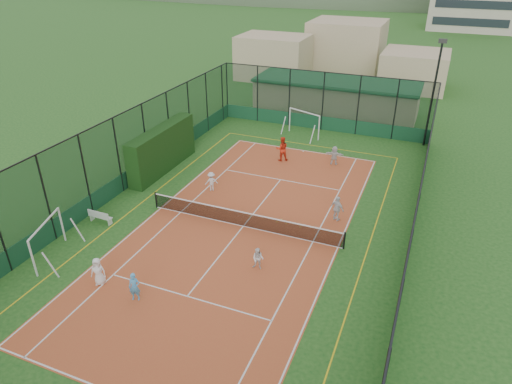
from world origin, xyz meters
TOP-DOWN VIEW (x-y plane):
  - ground at (0.00, 0.00)m, footprint 300.00×300.00m
  - court_slab at (0.00, 0.00)m, footprint 11.17×23.97m
  - tennis_net at (0.00, 0.00)m, footprint 11.67×0.12m
  - perimeter_fence at (0.00, 0.00)m, footprint 18.12×34.12m
  - floodlight_ne at (8.60, 16.60)m, footprint 0.60×0.26m
  - clubhouse at (0.00, 22.00)m, footprint 15.20×7.20m
  - hedge_left at (-8.30, 4.86)m, footprint 1.06×7.10m
  - white_bench at (-7.80, -2.69)m, footprint 1.48×0.44m
  - futsal_goal_near at (-7.94, -6.40)m, footprint 3.29×1.83m
  - futsal_goal_far at (-1.00, 15.02)m, footprint 3.33×2.05m
  - child_near_left at (-4.27, -7.16)m, footprint 0.81×0.66m
  - child_near_mid at (-2.05, -7.43)m, footprint 0.60×0.50m
  - child_near_right at (2.22, -3.26)m, footprint 0.60×0.48m
  - child_far_left at (-3.67, 3.24)m, footprint 0.96×0.89m
  - child_far_right at (4.76, 2.67)m, footprint 0.98×0.72m
  - child_far_back at (2.76, 10.28)m, footprint 1.34×0.54m
  - coach at (-1.01, 9.49)m, footprint 1.12×1.04m
  - tennis_balls at (1.14, 1.24)m, footprint 5.98×0.53m

SIDE VIEW (x-z plane):
  - ground at x=0.00m, z-range 0.00..0.00m
  - court_slab at x=0.00m, z-range 0.00..0.01m
  - tennis_balls at x=1.14m, z-range 0.01..0.08m
  - white_bench at x=-7.80m, z-range 0.00..0.83m
  - tennis_net at x=0.00m, z-range 0.00..1.06m
  - child_near_right at x=2.22m, z-range 0.01..1.18m
  - child_far_left at x=-3.67m, z-range 0.01..1.31m
  - child_far_back at x=2.76m, z-range 0.01..1.42m
  - child_near_mid at x=-2.05m, z-range 0.01..1.42m
  - child_near_left at x=-4.27m, z-range 0.01..1.43m
  - child_far_right at x=4.76m, z-range 0.01..1.55m
  - coach at x=-1.01m, z-range 0.01..1.87m
  - futsal_goal_near at x=-7.94m, z-range 0.00..2.04m
  - futsal_goal_far at x=-1.00m, z-range 0.00..2.07m
  - hedge_left at x=-8.30m, z-range 0.00..3.11m
  - clubhouse at x=0.00m, z-range 0.00..3.15m
  - perimeter_fence at x=0.00m, z-range 0.00..5.00m
  - floodlight_ne at x=8.60m, z-range 0.00..8.25m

